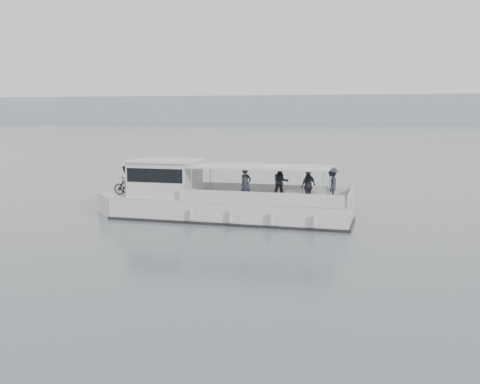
# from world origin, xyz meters

# --- Properties ---
(ground) EXTENTS (1400.00, 1400.00, 0.00)m
(ground) POSITION_xyz_m (0.00, 0.00, 0.00)
(ground) COLOR #515A5F
(ground) RESTS_ON ground
(headland) EXTENTS (1400.00, 90.00, 28.00)m
(headland) POSITION_xyz_m (0.00, 560.00, 14.00)
(headland) COLOR #939EA8
(headland) RESTS_ON ground
(tour_boat) EXTENTS (15.34, 4.82, 6.39)m
(tour_boat) POSITION_xyz_m (-4.06, 2.08, 1.05)
(tour_boat) COLOR silver
(tour_boat) RESTS_ON ground
(moored_fleet) EXTENTS (363.23, 257.39, 11.22)m
(moored_fleet) POSITION_xyz_m (-82.86, 171.42, 0.36)
(moored_fleet) COLOR silver
(moored_fleet) RESTS_ON ground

